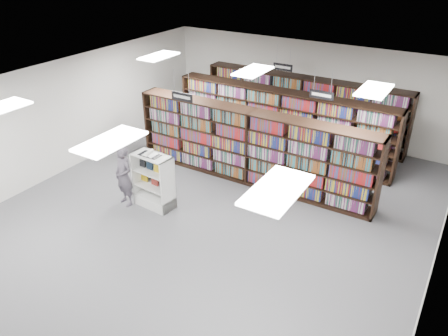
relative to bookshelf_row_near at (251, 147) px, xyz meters
The scene contains 19 objects.
floor 2.26m from the bookshelf_row_near, 90.00° to the right, with size 12.00×12.00×0.00m, color #515257.
ceiling 2.94m from the bookshelf_row_near, 90.00° to the right, with size 10.00×12.00×0.10m, color silver.
wall_back 4.04m from the bookshelf_row_near, 90.00° to the left, with size 10.00×0.10×3.20m, color silver.
wall_left 5.41m from the bookshelf_row_near, 158.20° to the right, with size 0.10×12.00×3.20m, color silver.
wall_right 5.41m from the bookshelf_row_near, 21.80° to the right, with size 0.10×12.00×3.20m, color silver.
bookshelf_row_near is the anchor object (origin of this frame).
bookshelf_row_mid 2.00m from the bookshelf_row_near, 90.00° to the left, with size 7.00×0.60×2.10m.
bookshelf_row_far 3.70m from the bookshelf_row_near, 90.00° to the left, with size 7.00×0.60×2.10m.
aisle_sign_left 2.33m from the bookshelf_row_near, 146.29° to the right, with size 0.65×0.02×0.80m.
aisle_sign_right 2.33m from the bookshelf_row_near, 33.67° to the left, with size 0.65×0.02×0.80m.
aisle_sign_center 3.38m from the bookshelf_row_near, 99.46° to the left, with size 0.65×0.02×0.80m.
troffer_front_center 5.43m from the bookshelf_row_near, 90.00° to the right, with size 0.60×1.20×0.04m, color white.
troffer_front_right 6.20m from the bookshelf_row_near, 59.04° to the right, with size 0.60×1.20×0.04m, color white.
troffer_back_left 3.67m from the bookshelf_row_near, behind, with size 0.60×1.20×0.04m, color white.
troffer_back_center 2.11m from the bookshelf_row_near, ahead, with size 0.60×1.20×0.04m, color white.
troffer_back_right 3.67m from the bookshelf_row_near, ahead, with size 0.60×1.20×0.04m, color white.
endcap_display 2.83m from the bookshelf_row_near, 121.88° to the right, with size 1.07×0.60×1.44m.
open_book 2.87m from the bookshelf_row_near, 122.10° to the right, with size 0.53×0.31×0.12m.
shopper 3.47m from the bookshelf_row_near, 128.71° to the right, with size 0.59×0.39×1.62m, color #544E59.
Camera 1 is at (4.97, -7.61, 6.10)m, focal length 35.00 mm.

